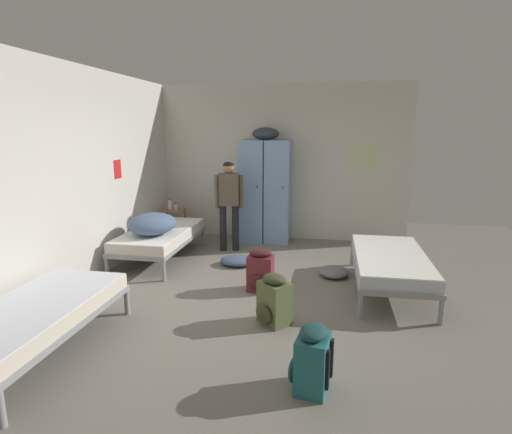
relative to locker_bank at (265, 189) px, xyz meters
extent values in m
plane|color=slate|center=(0.25, -2.61, -0.97)|extent=(9.24, 9.24, 0.00)
cube|color=beige|center=(0.25, 0.31, 0.46)|extent=(4.63, 0.06, 2.85)
cube|color=beige|center=(-2.04, -2.61, 0.46)|extent=(0.06, 5.78, 2.85)
cube|color=beige|center=(1.72, 0.28, 0.58)|extent=(0.55, 0.01, 0.40)
cube|color=red|center=(-2.01, -1.60, 0.48)|extent=(0.01, 0.20, 0.28)
cube|color=#7A9ECC|center=(-0.23, 0.00, -0.04)|extent=(0.44, 0.52, 1.85)
cylinder|color=black|center=(-0.11, -0.27, 0.08)|extent=(0.02, 0.03, 0.02)
cube|color=#7A9ECC|center=(0.23, 0.00, -0.04)|extent=(0.44, 0.52, 1.85)
cylinder|color=black|center=(0.35, -0.27, 0.08)|extent=(0.02, 0.03, 0.02)
ellipsoid|color=#333842|center=(0.00, 0.00, 0.99)|extent=(0.48, 0.36, 0.22)
cylinder|color=#99704C|center=(-1.89, -0.31, -0.69)|extent=(0.03, 0.03, 0.55)
cylinder|color=#99704C|center=(-1.54, -0.31, -0.69)|extent=(0.03, 0.03, 0.55)
cylinder|color=#99704C|center=(-1.89, -0.04, -0.69)|extent=(0.03, 0.03, 0.55)
cylinder|color=#99704C|center=(-1.54, -0.04, -0.69)|extent=(0.03, 0.03, 0.55)
cube|color=#99704C|center=(-1.71, -0.18, -0.78)|extent=(0.38, 0.30, 0.02)
cube|color=#99704C|center=(-1.71, -0.18, -0.41)|extent=(0.38, 0.30, 0.02)
cylinder|color=gray|center=(2.37, -1.17, -0.83)|extent=(0.06, 0.06, 0.28)
cylinder|color=gray|center=(1.53, -1.17, -0.83)|extent=(0.06, 0.06, 0.28)
cylinder|color=gray|center=(2.37, -3.01, -0.83)|extent=(0.06, 0.06, 0.28)
cylinder|color=gray|center=(1.53, -3.01, -0.83)|extent=(0.06, 0.06, 0.28)
cube|color=gray|center=(1.95, -2.09, -0.66)|extent=(0.90, 1.90, 0.06)
cube|color=silver|center=(1.95, -2.09, -0.56)|extent=(0.87, 1.84, 0.14)
cube|color=white|center=(1.95, -2.09, -0.48)|extent=(0.86, 1.82, 0.01)
cylinder|color=gray|center=(-1.04, -5.20, -0.83)|extent=(0.06, 0.06, 0.28)
cylinder|color=gray|center=(-1.88, -3.36, -0.83)|extent=(0.06, 0.06, 0.28)
cylinder|color=gray|center=(-1.04, -3.36, -0.83)|extent=(0.06, 0.06, 0.28)
cube|color=gray|center=(-1.46, -4.28, -0.66)|extent=(0.90, 1.90, 0.06)
cube|color=beige|center=(-1.46, -4.28, -0.56)|extent=(0.87, 1.84, 0.14)
cube|color=silver|center=(-1.46, -4.28, -0.48)|extent=(0.86, 1.82, 0.01)
cylinder|color=gray|center=(-1.88, -2.32, -0.83)|extent=(0.06, 0.06, 0.28)
cylinder|color=gray|center=(-1.04, -2.32, -0.83)|extent=(0.06, 0.06, 0.28)
cylinder|color=gray|center=(-1.88, -0.48, -0.83)|extent=(0.06, 0.06, 0.28)
cylinder|color=gray|center=(-1.04, -0.48, -0.83)|extent=(0.06, 0.06, 0.28)
cube|color=gray|center=(-1.46, -1.40, -0.66)|extent=(0.90, 1.90, 0.06)
cube|color=silver|center=(-1.46, -1.40, -0.56)|extent=(0.87, 1.84, 0.14)
cube|color=white|center=(-1.46, -1.40, -0.48)|extent=(0.86, 1.82, 0.01)
ellipsoid|color=slate|center=(-1.46, -1.68, -0.32)|extent=(0.69, 0.82, 0.31)
cylinder|color=black|center=(-0.40, -0.70, -0.58)|extent=(0.12, 0.12, 0.79)
cylinder|color=black|center=(-0.61, -0.74, -0.58)|extent=(0.12, 0.12, 0.79)
cube|color=brown|center=(-0.50, -0.72, 0.09)|extent=(0.36, 0.26, 0.54)
cylinder|color=brown|center=(-0.31, -0.68, 0.05)|extent=(0.08, 0.08, 0.56)
cylinder|color=brown|center=(-0.70, -0.76, 0.05)|extent=(0.08, 0.08, 0.56)
sphere|color=#936B4C|center=(-0.50, -0.72, 0.45)|extent=(0.19, 0.19, 0.19)
ellipsoid|color=black|center=(-0.50, -0.72, 0.49)|extent=(0.18, 0.18, 0.11)
cylinder|color=white|center=(-1.79, -0.16, -0.32)|extent=(0.07, 0.07, 0.17)
cylinder|color=#2666B2|center=(-1.79, -0.16, -0.21)|extent=(0.04, 0.04, 0.04)
cylinder|color=beige|center=(-1.64, -0.22, -0.34)|extent=(0.05, 0.05, 0.11)
cylinder|color=black|center=(-1.64, -0.22, -0.28)|extent=(0.03, 0.03, 0.03)
cube|color=#566038|center=(0.62, -3.29, -0.74)|extent=(0.40, 0.39, 0.46)
ellipsoid|color=#383D23|center=(0.52, -3.40, -0.82)|extent=(0.23, 0.22, 0.20)
ellipsoid|color=#383D23|center=(0.62, -3.29, -0.47)|extent=(0.36, 0.35, 0.10)
cube|color=black|center=(0.64, -3.13, -0.72)|extent=(0.05, 0.05, 0.32)
cube|color=black|center=(0.78, -3.25, -0.72)|extent=(0.05, 0.05, 0.32)
cube|color=#23666B|center=(1.07, -4.38, -0.74)|extent=(0.29, 0.36, 0.46)
ellipsoid|color=#193D42|center=(0.93, -4.36, -0.82)|extent=(0.12, 0.25, 0.20)
ellipsoid|color=#193D42|center=(1.07, -4.38, -0.47)|extent=(0.26, 0.32, 0.10)
cube|color=black|center=(1.22, -4.32, -0.72)|extent=(0.03, 0.05, 0.32)
cube|color=black|center=(1.19, -4.49, -0.72)|extent=(0.03, 0.05, 0.32)
cube|color=maroon|center=(0.32, -2.40, -0.74)|extent=(0.33, 0.26, 0.46)
ellipsoid|color=#42191E|center=(0.31, -2.55, -0.82)|extent=(0.24, 0.09, 0.20)
ellipsoid|color=#42191E|center=(0.32, -2.40, -0.47)|extent=(0.30, 0.23, 0.10)
cube|color=black|center=(0.24, -2.26, -0.72)|extent=(0.05, 0.03, 0.32)
cube|color=black|center=(0.42, -2.27, -0.72)|extent=(0.05, 0.03, 0.32)
ellipsoid|color=#42567A|center=(-0.20, -1.47, -0.90)|extent=(0.53, 0.42, 0.14)
ellipsoid|color=slate|center=(1.26, -1.71, -0.91)|extent=(0.42, 0.47, 0.13)
camera|label=1|loc=(1.16, -7.38, 1.08)|focal=29.08mm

